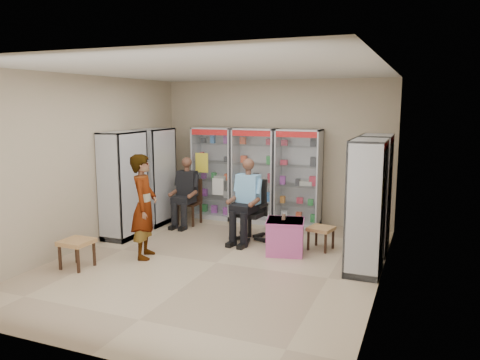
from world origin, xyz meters
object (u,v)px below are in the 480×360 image
at_px(pink_trunk, 285,237).
at_px(woven_stool_a, 321,238).
at_px(cabinet_right_far, 374,194).
at_px(cabinet_right_near, 366,207).
at_px(cabinet_left_near, 124,185).
at_px(office_chair, 250,210).
at_px(cabinet_back_mid, 255,175).
at_px(cabinet_back_left, 214,173).
at_px(cabinet_back_right, 298,178).
at_px(wooden_chair, 189,202).
at_px(seated_shopkeeper, 249,203).
at_px(woven_stool_b, 77,254).
at_px(standing_man, 144,206).
at_px(cabinet_left_far, 155,177).

bearing_deg(pink_trunk, woven_stool_a, 40.56).
distance_m(cabinet_right_far, cabinet_right_near, 1.10).
bearing_deg(cabinet_left_near, cabinet_right_far, 101.41).
xyz_separation_m(office_chair, pink_trunk, (0.83, -0.50, -0.28)).
bearing_deg(cabinet_back_mid, cabinet_back_left, 180.00).
relative_size(cabinet_back_left, office_chair, 1.77).
distance_m(cabinet_back_left, pink_trunk, 2.95).
height_order(cabinet_back_left, cabinet_back_right, same).
bearing_deg(office_chair, wooden_chair, 166.06).
relative_size(seated_shopkeeper, pink_trunk, 2.40).
bearing_deg(cabinet_back_left, wooden_chair, -108.90).
height_order(woven_stool_b, standing_man, standing_man).
relative_size(cabinet_right_near, seated_shopkeeper, 1.39).
relative_size(seated_shopkeeper, standing_man, 0.84).
distance_m(cabinet_right_far, seated_shopkeeper, 2.22).
bearing_deg(office_chair, cabinet_left_near, -156.08).
height_order(cabinet_right_near, cabinet_left_near, same).
height_order(cabinet_right_far, seated_shopkeeper, cabinet_right_far).
relative_size(cabinet_back_left, cabinet_right_near, 1.00).
relative_size(cabinet_back_mid, wooden_chair, 2.13).
relative_size(cabinet_right_near, woven_stool_a, 5.01).
bearing_deg(cabinet_back_right, cabinet_right_near, -53.84).
relative_size(pink_trunk, standing_man, 0.35).
xyz_separation_m(cabinet_left_near, pink_trunk, (3.11, 0.18, -0.71)).
relative_size(woven_stool_a, woven_stool_b, 0.90).
xyz_separation_m(cabinet_left_near, office_chair, (2.28, 0.68, -0.43)).
height_order(cabinet_back_mid, pink_trunk, cabinet_back_mid).
height_order(cabinet_left_far, wooden_chair, cabinet_left_far).
height_order(cabinet_left_near, seated_shopkeeper, cabinet_left_near).
bearing_deg(seated_shopkeeper, office_chair, 97.39).
bearing_deg(cabinet_left_near, office_chair, 106.53).
height_order(cabinet_left_far, woven_stool_a, cabinet_left_far).
bearing_deg(standing_man, cabinet_left_near, 29.77).
bearing_deg(cabinet_back_left, standing_man, -88.14).
height_order(cabinet_back_left, cabinet_right_far, same).
bearing_deg(cabinet_back_left, office_chair, -45.13).
xyz_separation_m(cabinet_right_near, standing_man, (-3.44, -0.68, -0.14)).
distance_m(cabinet_back_right, cabinet_left_far, 2.98).
height_order(cabinet_back_left, office_chair, cabinet_back_left).
distance_m(cabinet_left_far, wooden_chair, 0.89).
bearing_deg(seated_shopkeeper, woven_stool_a, 7.01).
relative_size(wooden_chair, woven_stool_b, 2.12).
bearing_deg(cabinet_back_right, cabinet_right_far, -34.73).
height_order(seated_shopkeeper, pink_trunk, seated_shopkeeper).
bearing_deg(wooden_chair, cabinet_left_far, -163.61).
distance_m(cabinet_right_near, standing_man, 3.50).
distance_m(cabinet_back_right, cabinet_right_near, 2.76).
height_order(cabinet_right_far, office_chair, cabinet_right_far).
bearing_deg(woven_stool_b, standing_man, 49.96).
height_order(cabinet_back_left, woven_stool_a, cabinet_back_left).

